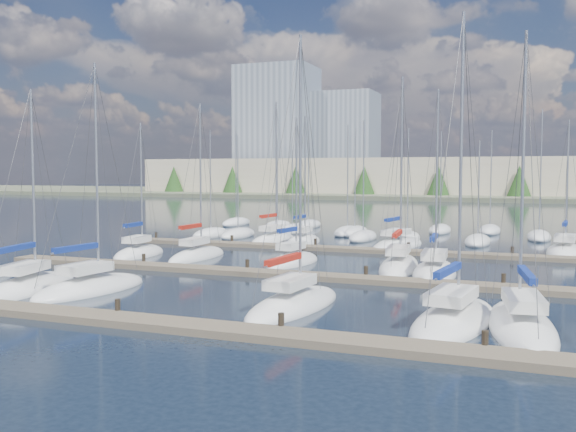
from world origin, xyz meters
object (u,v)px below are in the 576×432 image
(sailboat_i, at_px, (197,256))
(sailboat_k, at_px, (399,266))
(sailboat_b, at_px, (29,287))
(sailboat_p, at_px, (398,245))
(sailboat_n, at_px, (273,240))
(sailboat_c, at_px, (90,288))
(sailboat_o, at_px, (303,241))
(sailboat_l, at_px, (435,272))
(sailboat_f, at_px, (521,326))
(sailboat_h, at_px, (139,254))
(sailboat_q, at_px, (565,252))
(sailboat_d, at_px, (294,305))
(sailboat_j, at_px, (293,262))
(sailboat_e, at_px, (454,320))

(sailboat_i, height_order, sailboat_k, sailboat_k)
(sailboat_b, height_order, sailboat_p, sailboat_p)
(sailboat_n, bearing_deg, sailboat_c, -84.71)
(sailboat_o, bearing_deg, sailboat_n, 173.12)
(sailboat_l, distance_m, sailboat_p, 15.12)
(sailboat_l, xyz_separation_m, sailboat_f, (5.52, -13.29, 0.00))
(sailboat_l, distance_m, sailboat_c, 21.14)
(sailboat_b, xyz_separation_m, sailboat_i, (2.23, 15.04, 0.02))
(sailboat_h, height_order, sailboat_c, sailboat_c)
(sailboat_o, distance_m, sailboat_q, 22.13)
(sailboat_n, xyz_separation_m, sailboat_d, (12.16, -26.73, -0.01))
(sailboat_l, xyz_separation_m, sailboat_i, (-18.05, 1.32, 0.02))
(sailboat_f, bearing_deg, sailboat_j, 129.13)
(sailboat_l, xyz_separation_m, sailboat_c, (-16.94, -12.65, 0.00))
(sailboat_b, bearing_deg, sailboat_k, 29.97)
(sailboat_o, height_order, sailboat_f, sailboat_f)
(sailboat_d, height_order, sailboat_p, sailboat_p)
(sailboat_q, bearing_deg, sailboat_l, -115.20)
(sailboat_o, height_order, sailboat_l, sailboat_l)
(sailboat_i, bearing_deg, sailboat_c, -84.53)
(sailboat_l, height_order, sailboat_f, sailboat_f)
(sailboat_d, height_order, sailboat_i, sailboat_d)
(sailboat_o, xyz_separation_m, sailboat_f, (19.42, -26.90, -0.02))
(sailboat_n, bearing_deg, sailboat_e, -48.95)
(sailboat_h, bearing_deg, sailboat_q, 18.77)
(sailboat_c, height_order, sailboat_q, sailboat_c)
(sailboat_n, distance_m, sailboat_d, 29.37)
(sailboat_b, height_order, sailboat_q, sailboat_b)
(sailboat_o, relative_size, sailboat_d, 0.89)
(sailboat_n, height_order, sailboat_d, sailboat_d)
(sailboat_o, bearing_deg, sailboat_p, 4.21)
(sailboat_h, bearing_deg, sailboat_c, -70.16)
(sailboat_l, relative_size, sailboat_j, 1.13)
(sailboat_d, height_order, sailboat_k, sailboat_d)
(sailboat_n, xyz_separation_m, sailboat_c, (0.10, -26.66, -0.02))
(sailboat_b, relative_size, sailboat_f, 0.90)
(sailboat_c, bearing_deg, sailboat_i, 100.76)
(sailboat_i, relative_size, sailboat_c, 0.94)
(sailboat_d, relative_size, sailboat_j, 1.25)
(sailboat_l, bearing_deg, sailboat_f, -71.92)
(sailboat_p, bearing_deg, sailboat_b, -109.03)
(sailboat_d, xyz_separation_m, sailboat_i, (-13.18, 14.04, 0.01))
(sailboat_b, bearing_deg, sailboat_c, 6.65)
(sailboat_c, bearing_deg, sailboat_f, 4.56)
(sailboat_d, bearing_deg, sailboat_b, -170.86)
(sailboat_b, bearing_deg, sailboat_d, -7.30)
(sailboat_o, xyz_separation_m, sailboat_e, (16.66, -26.86, -0.02))
(sailboat_c, height_order, sailboat_f, sailboat_c)
(sailboat_o, relative_size, sailboat_n, 0.90)
(sailboat_o, bearing_deg, sailboat_i, -108.21)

